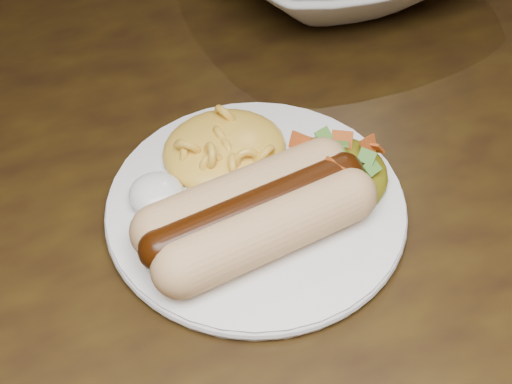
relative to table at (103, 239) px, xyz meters
name	(u,v)px	position (x,y,z in m)	size (l,w,h in m)	color
table	(103,239)	(0.00, 0.00, 0.00)	(1.60, 0.90, 0.75)	black
plate	(256,206)	(0.11, -0.09, 0.10)	(0.21, 0.21, 0.01)	white
hotdog	(256,212)	(0.10, -0.12, 0.12)	(0.14, 0.09, 0.04)	#D2BE7F
mac_and_cheese	(224,136)	(0.10, -0.04, 0.12)	(0.10, 0.09, 0.04)	yellow
sour_cream	(156,190)	(0.04, -0.07, 0.12)	(0.04, 0.04, 0.02)	white
taco_salad	(333,168)	(0.17, -0.10, 0.12)	(0.08, 0.08, 0.04)	#9D4008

